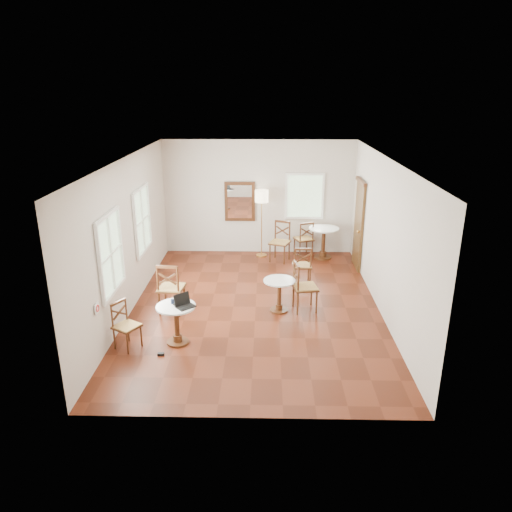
{
  "coord_description": "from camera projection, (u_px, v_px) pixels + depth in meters",
  "views": [
    {
      "loc": [
        0.21,
        -8.92,
        4.27
      ],
      "look_at": [
        0.0,
        0.3,
        1.0
      ],
      "focal_mm": 33.69,
      "sensor_mm": 36.0,
      "label": 1
    }
  ],
  "objects": [
    {
      "name": "mouse",
      "position": [
        176.0,
        304.0,
        8.22
      ],
      "size": [
        0.11,
        0.09,
        0.04
      ],
      "primitive_type": "ellipsoid",
      "rotation": [
        0.0,
        0.0,
        -0.31
      ],
      "color": "black",
      "rests_on": "cafe_table_near"
    },
    {
      "name": "laptop",
      "position": [
        184.0,
        303.0,
        8.18
      ],
      "size": [
        0.39,
        0.38,
        0.21
      ],
      "rotation": [
        0.0,
        0.0,
        0.72
      ],
      "color": "black",
      "rests_on": "cafe_table_near"
    },
    {
      "name": "navy_mug",
      "position": [
        173.0,
        301.0,
        8.29
      ],
      "size": [
        0.1,
        0.07,
        0.08
      ],
      "color": "black",
      "rests_on": "cafe_table_near"
    },
    {
      "name": "chair_mid_b",
      "position": [
        304.0,
        287.0,
        9.54
      ],
      "size": [
        0.54,
        0.54,
        1.01
      ],
      "rotation": [
        0.0,
        0.0,
        1.75
      ],
      "color": "#4C2813",
      "rests_on": "ground"
    },
    {
      "name": "ground",
      "position": [
        256.0,
        307.0,
        9.84
      ],
      "size": [
        7.0,
        7.0,
        0.0
      ],
      "primitive_type": "plane",
      "color": "#551F0E",
      "rests_on": "ground"
    },
    {
      "name": "chair_mid_a",
      "position": [
        302.0,
        265.0,
        10.83
      ],
      "size": [
        0.43,
        0.43,
        0.91
      ],
      "rotation": [
        0.0,
        0.0,
        3.17
      ],
      "color": "#4C2813",
      "rests_on": "ground"
    },
    {
      "name": "cafe_table_mid",
      "position": [
        279.0,
        292.0,
        9.53
      ],
      "size": [
        0.63,
        0.63,
        0.67
      ],
      "color": "#4C2813",
      "rests_on": "ground"
    },
    {
      "name": "chair_back_a",
      "position": [
        304.0,
        239.0,
        12.65
      ],
      "size": [
        0.57,
        0.57,
        0.95
      ],
      "rotation": [
        0.0,
        0.0,
        3.5
      ],
      "color": "#4C2813",
      "rests_on": "ground"
    },
    {
      "name": "chair_back_b",
      "position": [
        280.0,
        242.0,
        12.29
      ],
      "size": [
        0.61,
        0.61,
        1.03
      ],
      "rotation": [
        0.0,
        0.0,
        -0.36
      ],
      "color": "#4C2813",
      "rests_on": "ground"
    },
    {
      "name": "cafe_table_back",
      "position": [
        323.0,
        240.0,
        12.47
      ],
      "size": [
        0.78,
        0.78,
        0.82
      ],
      "color": "#4C2813",
      "rests_on": "ground"
    },
    {
      "name": "chair_near_b",
      "position": [
        126.0,
        325.0,
        8.18
      ],
      "size": [
        0.53,
        0.53,
        0.84
      ],
      "rotation": [
        0.0,
        0.0,
        1.02
      ],
      "color": "#4C2813",
      "rests_on": "ground"
    },
    {
      "name": "power_adapter",
      "position": [
        161.0,
        354.0,
        8.06
      ],
      "size": [
        0.11,
        0.06,
        0.04
      ],
      "primitive_type": "cube",
      "color": "black",
      "rests_on": "ground"
    },
    {
      "name": "floor_lamp",
      "position": [
        262.0,
        201.0,
        12.31
      ],
      "size": [
        0.34,
        0.34,
        1.77
      ],
      "color": "#BF8C3F",
      "rests_on": "ground"
    },
    {
      "name": "room_shell",
      "position": [
        253.0,
        214.0,
        9.47
      ],
      "size": [
        5.02,
        7.02,
        3.01
      ],
      "color": "beige",
      "rests_on": "ground"
    },
    {
      "name": "chair_near_a",
      "position": [
        171.0,
        288.0,
        9.43
      ],
      "size": [
        0.54,
        0.54,
        1.06
      ],
      "rotation": [
        0.0,
        0.0,
        3.04
      ],
      "color": "#4C2813",
      "rests_on": "ground"
    },
    {
      "name": "water_glass",
      "position": [
        182.0,
        299.0,
        8.38
      ],
      "size": [
        0.06,
        0.06,
        0.1
      ],
      "primitive_type": "cylinder",
      "color": "white",
      "rests_on": "cafe_table_near"
    },
    {
      "name": "cafe_table_near",
      "position": [
        177.0,
        320.0,
        8.31
      ],
      "size": [
        0.68,
        0.68,
        0.72
      ],
      "color": "#4C2813",
      "rests_on": "ground"
    }
  ]
}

